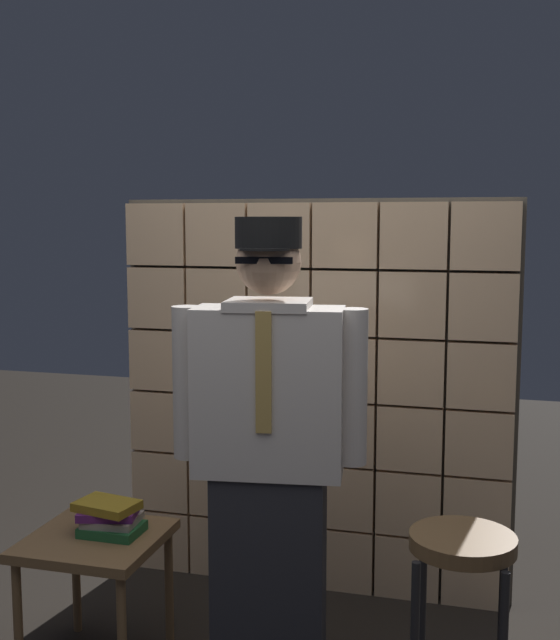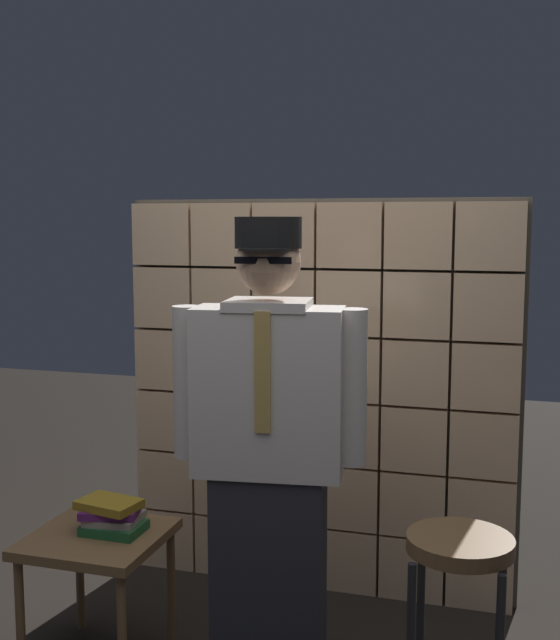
{
  "view_description": "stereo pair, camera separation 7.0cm",
  "coord_description": "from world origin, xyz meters",
  "px_view_note": "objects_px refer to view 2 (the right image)",
  "views": [
    {
      "loc": [
        0.84,
        -2.24,
        1.8
      ],
      "look_at": [
        0.08,
        0.54,
        1.44
      ],
      "focal_mm": 44.62,
      "sensor_mm": 36.0,
      "label": 1
    },
    {
      "loc": [
        0.91,
        -2.22,
        1.8
      ],
      "look_at": [
        0.08,
        0.54,
        1.44
      ],
      "focal_mm": 44.62,
      "sensor_mm": 36.0,
      "label": 2
    }
  ],
  "objects_px": {
    "bar_stool": "(458,599)",
    "book_stack": "(112,516)",
    "side_table": "(98,551)",
    "standing_person": "(269,453)"
  },
  "relations": [
    {
      "from": "bar_stool",
      "to": "book_stack",
      "type": "xyz_separation_m",
      "value": [
        -1.39,
        0.29,
        0.01
      ]
    },
    {
      "from": "standing_person",
      "to": "book_stack",
      "type": "relative_size",
      "value": 6.73
    },
    {
      "from": "side_table",
      "to": "standing_person",
      "type": "bearing_deg",
      "value": -0.42
    },
    {
      "from": "bar_stool",
      "to": "side_table",
      "type": "relative_size",
      "value": 1.47
    },
    {
      "from": "side_table",
      "to": "book_stack",
      "type": "xyz_separation_m",
      "value": [
        0.05,
        0.03,
        0.14
      ]
    },
    {
      "from": "standing_person",
      "to": "side_table",
      "type": "height_order",
      "value": "standing_person"
    },
    {
      "from": "side_table",
      "to": "book_stack",
      "type": "relative_size",
      "value": 2.04
    },
    {
      "from": "bar_stool",
      "to": "book_stack",
      "type": "relative_size",
      "value": 3.0
    },
    {
      "from": "bar_stool",
      "to": "book_stack",
      "type": "distance_m",
      "value": 1.42
    },
    {
      "from": "bar_stool",
      "to": "standing_person",
      "type": "bearing_deg",
      "value": 160.65
    }
  ]
}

